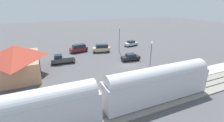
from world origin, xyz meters
TOP-DOWN VIEW (x-y plane):
  - ground_plane at (0.00, 0.00)m, footprint 200.00×200.00m
  - railway_track at (-14.00, 0.00)m, footprint 4.80×70.00m
  - platform at (-10.00, 0.00)m, footprint 3.20×46.00m
  - passenger_train at (-14.00, 11.56)m, footprint 2.93×33.96m
  - station_building at (4.00, 22.00)m, footprint 12.34×8.45m
  - pedestrian_on_platform at (-10.07, -7.72)m, footprint 0.36×0.36m
  - pedestrian_waiting_far at (-10.27, -3.35)m, footprint 0.36×0.36m
  - pickup_charcoal at (7.39, 13.22)m, footprint 2.39×5.54m
  - suv_maroon at (14.77, 7.65)m, footprint 2.68×5.14m
  - sedan_silver at (14.70, -9.56)m, footprint 2.60×4.75m
  - sedan_black at (2.44, -2.21)m, footprint 2.19×4.63m
  - suv_tan at (12.16, 1.70)m, footprint 2.98×5.21m
  - light_pole_near_platform at (-7.20, -0.71)m, footprint 0.44×0.44m
  - light_pole_lot_center at (10.66, -3.19)m, footprint 0.44×0.44m

SIDE VIEW (x-z plane):
  - ground_plane at x=0.00m, z-range 0.00..0.00m
  - railway_track at x=-14.00m, z-range -0.06..0.24m
  - platform at x=-10.00m, z-range 0.00..0.30m
  - sedan_silver at x=14.70m, z-range 0.01..1.75m
  - sedan_black at x=2.44m, z-range 0.01..1.75m
  - pickup_charcoal at x=7.39m, z-range -0.04..2.10m
  - suv_maroon at x=14.77m, z-range 0.04..2.26m
  - suv_tan at x=12.16m, z-range 0.04..2.26m
  - pedestrian_on_platform at x=-10.07m, z-range 0.43..2.14m
  - pedestrian_waiting_far at x=-10.27m, z-range 0.43..2.14m
  - passenger_train at x=-14.00m, z-range 0.37..5.35m
  - station_building at x=4.00m, z-range 0.12..6.14m
  - light_pole_near_platform at x=-7.20m, z-range 0.97..7.95m
  - light_pole_lot_center at x=10.66m, z-range 0.97..7.96m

